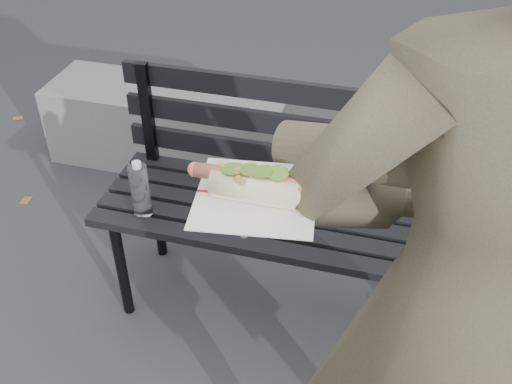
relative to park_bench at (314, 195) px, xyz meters
The scene contains 5 objects.
park_bench is the anchor object (origin of this frame).
concrete_block 1.23m from the park_bench, 138.11° to the left, with size 1.20×0.40×0.40m, color slate.
person 1.00m from the park_bench, 63.06° to the right, with size 0.68×0.45×1.88m, color #47402F.
held_hotdog 1.13m from the park_bench, 75.04° to the right, with size 0.62×0.31×0.20m.
fallen_leaves 0.71m from the park_bench, 36.45° to the right, with size 4.31×3.15×0.00m.
Camera 1 is at (0.13, -0.82, 1.78)m, focal length 42.00 mm.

